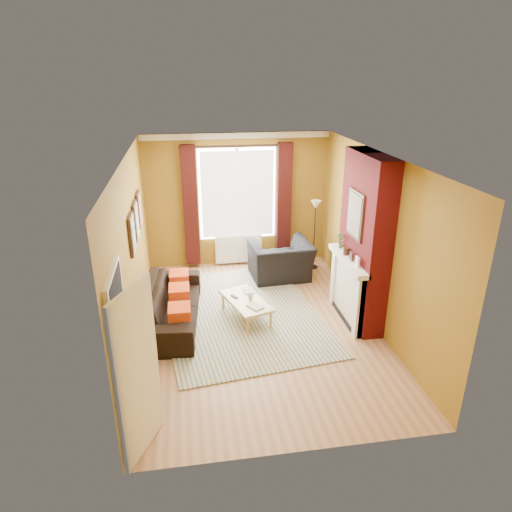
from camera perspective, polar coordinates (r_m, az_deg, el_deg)
name	(u,v)px	position (r m, az deg, el deg)	size (l,w,h in m)	color
ground	(258,325)	(7.68, 0.30, -8.67)	(5.50, 5.50, 0.00)	#9A6A46
room_walls	(294,240)	(7.44, 4.74, 2.01)	(3.82, 5.54, 2.83)	olive
striped_rug	(240,313)	(8.03, -2.05, -7.13)	(3.03, 3.89, 0.02)	#356693
sofa	(171,304)	(7.76, -10.60, -5.96)	(2.24, 0.88, 0.65)	black
armchair	(280,260)	(9.20, 3.04, -0.56)	(1.19, 1.04, 0.77)	black
coffee_table	(246,302)	(7.73, -1.26, -5.74)	(0.84, 1.19, 0.36)	#D2B579
wicker_stool	(279,265)	(9.47, 2.87, -1.07)	(0.40, 0.40, 0.40)	olive
floor_lamp	(315,215)	(9.51, 7.41, 5.06)	(0.23, 0.23, 1.48)	black
book_a	(251,308)	(7.42, -0.63, -6.55)	(0.19, 0.26, 0.02)	#999999
book_b	(243,291)	(7.98, -1.62, -4.41)	(0.19, 0.25, 0.02)	#999999
mug	(250,296)	(7.73, -0.69, -5.04)	(0.10, 0.10, 0.09)	#999999
tv_remote	(234,296)	(7.80, -2.73, -5.06)	(0.12, 0.16, 0.02)	#232325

